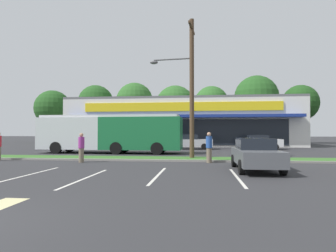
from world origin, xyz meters
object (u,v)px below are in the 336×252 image
car_0 (190,142)px  pedestrian_near_bench (209,147)px  utility_pole (190,84)px  pedestrian_by_pole (81,148)px  car_1 (260,142)px  car_3 (256,154)px  car_2 (121,142)px  city_bus (110,133)px

car_0 → pedestrian_near_bench: bearing=-83.3°
utility_pole → pedestrian_by_pole: (-6.35, -2.62, -4.13)m
car_1 → car_3: (-3.58, -16.76, -0.01)m
utility_pole → car_0: bearing=91.8°
utility_pole → car_3: bearing=-57.5°
utility_pole → car_2: (-7.87, 11.55, -4.24)m
pedestrian_by_pole → car_2: bearing=-140.8°
car_3 → car_0: bearing=-167.6°
car_0 → car_2: 7.51m
utility_pole → car_1: bearing=59.4°
car_0 → pedestrian_by_pole: size_ratio=2.64×
car_3 → pedestrian_by_pole: pedestrian_by_pole is taller
car_0 → car_3: 17.02m
city_bus → car_3: city_bus is taller
city_bus → pedestrian_by_pole: (0.63, -7.42, -0.89)m
car_0 → pedestrian_by_pole: 15.32m
city_bus → car_2: city_bus is taller
pedestrian_by_pole → pedestrian_near_bench: bearing=128.0°
car_0 → city_bus: bearing=-134.7°
car_2 → pedestrian_near_bench: bearing=-56.1°
car_1 → car_2: 14.73m
car_2 → pedestrian_by_pole: bearing=-83.9°
car_0 → car_2: car_0 is taller
city_bus → pedestrian_by_pole: city_bus is taller
utility_pole → car_1: 14.13m
car_1 → pedestrian_near_bench: size_ratio=2.37×
car_0 → car_3: bearing=-77.6°
car_2 → car_0: bearing=-0.5°
pedestrian_near_bench → utility_pole: bearing=92.4°
car_0 → car_2: (-7.51, 0.07, -0.02)m
utility_pole → car_1: size_ratio=2.19×
city_bus → pedestrian_by_pole: size_ratio=7.06×
city_bus → pedestrian_by_pole: bearing=96.4°
car_0 → pedestrian_by_pole: (-5.99, -14.10, 0.08)m
utility_pole → city_bus: size_ratio=0.76×
car_1 → pedestrian_by_pole: pedestrian_by_pole is taller
city_bus → pedestrian_near_bench: bearing=142.0°
car_2 → car_3: car_3 is taller
car_0 → car_1: 7.22m
utility_pole → pedestrian_by_pole: bearing=-157.5°
car_0 → car_1: bearing=1.1°
car_3 → pedestrian_near_bench: size_ratio=2.43×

